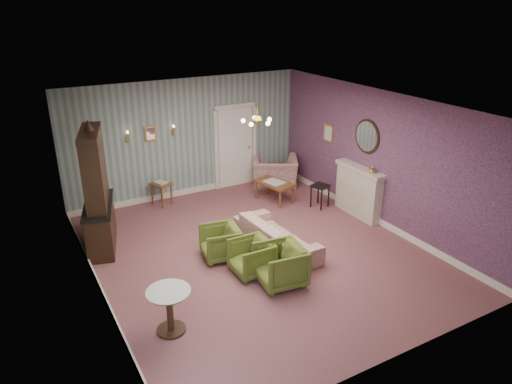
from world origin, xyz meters
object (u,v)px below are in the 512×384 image
olive_chair_a (280,263)px  coffee_table (274,191)px  wingback_chair (275,167)px  dresser (96,187)px  olive_chair_b (251,256)px  pedestal_table (170,311)px  side_table_black (320,196)px  fireplace (358,191)px  sofa_chintz (277,231)px  olive_chair_c (220,241)px

olive_chair_a → coffee_table: 3.65m
wingback_chair → dresser: (-4.76, -1.19, 0.76)m
olive_chair_b → pedestal_table: bearing=-65.3°
olive_chair_a → side_table_black: size_ratio=1.42×
dresser → coffee_table: dresser is taller
olive_chair_b → fireplace: fireplace is taller
coffee_table → side_table_black: bearing=-48.5°
wingback_chair → coffee_table: wingback_chair is taller
sofa_chintz → fireplace: (2.46, 0.48, 0.18)m
olive_chair_c → sofa_chintz: size_ratio=0.34×
olive_chair_a → pedestal_table: 2.13m
coffee_table → dresser: bearing=-176.3°
dresser → fireplace: bearing=1.4°
sofa_chintz → side_table_black: bearing=-60.4°
olive_chair_a → coffee_table: size_ratio=0.82×
wingback_chair → olive_chair_a: bearing=88.5°
olive_chair_b → side_table_black: size_ratio=1.26×
olive_chair_b → side_table_black: bearing=122.3°
olive_chair_b → coffee_table: olive_chair_b is taller
olive_chair_b → pedestal_table: 2.02m
olive_chair_a → pedestal_table: olive_chair_a is taller
wingback_chair → side_table_black: wingback_chair is taller
fireplace → coffee_table: (-1.24, 1.63, -0.33)m
olive_chair_b → pedestal_table: (-1.84, -0.84, 0.01)m
olive_chair_b → fireplace: (3.32, 1.00, 0.23)m
olive_chair_a → coffee_table: (1.81, 3.17, -0.15)m
olive_chair_b → pedestal_table: size_ratio=0.98×
olive_chair_a → dresser: dresser is taller
side_table_black → olive_chair_a: bearing=-137.8°
olive_chair_c → pedestal_table: pedestal_table is taller
pedestal_table → side_table_black: bearing=29.3°
olive_chair_a → coffee_table: olive_chair_a is taller
olive_chair_c → side_table_black: size_ratio=1.26×
wingback_chair → olive_chair_c: bearing=72.3°
dresser → pedestal_table: 3.33m
coffee_table → olive_chair_a: bearing=-119.8°
olive_chair_b → pedestal_table: pedestal_table is taller
olive_chair_c → side_table_black: olive_chair_c is taller
olive_chair_b → wingback_chair: 4.42m
olive_chair_a → wingback_chair: (2.38, 4.08, 0.11)m
olive_chair_a → olive_chair_c: size_ratio=1.13×
olive_chair_b → sofa_chintz: (0.85, 0.52, 0.05)m
dresser → fireplace: 5.64m
olive_chair_c → olive_chair_a: bearing=31.3°
olive_chair_a → side_table_black: bearing=139.1°
sofa_chintz → pedestal_table: bearing=113.8°
fireplace → coffee_table: 2.07m
sofa_chintz → wingback_chair: (1.80, 3.02, 0.11)m
sofa_chintz → fireplace: fireplace is taller
olive_chair_b → coffee_table: 3.35m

